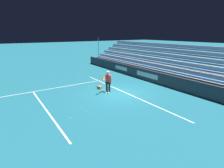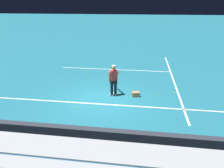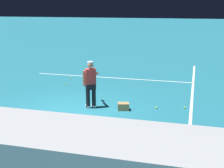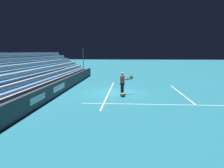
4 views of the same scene
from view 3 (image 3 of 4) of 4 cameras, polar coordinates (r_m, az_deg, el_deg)
ground_plane at (r=11.12m, az=-7.63°, el=-5.09°), size 160.00×160.00×0.00m
court_baseline_white at (r=10.69m, az=-8.66°, el=-5.93°), size 12.00×0.10×0.01m
court_sideline_white at (r=14.14m, az=14.51°, el=-1.21°), size 0.10×12.00×0.01m
court_service_line_white at (r=16.13m, az=-0.12°, el=1.15°), size 8.22×0.10×0.01m
tennis_player at (r=11.27m, az=-3.92°, el=0.01°), size 0.57×1.06×1.71m
ball_box_cardboard at (r=11.20m, az=2.08°, el=-4.13°), size 0.47×0.40×0.26m
tennis_ball_far_right at (r=14.98m, az=-8.33°, el=0.09°), size 0.07×0.07×0.07m
tennis_ball_by_box at (r=11.50m, az=8.15°, el=-4.29°), size 0.07×0.07×0.07m
tennis_ball_toward_net at (r=16.01m, az=-7.55°, el=1.03°), size 0.07×0.07×0.07m
tennis_ball_stray_back at (r=10.64m, az=-15.40°, el=-6.22°), size 0.07×0.07×0.07m
tennis_ball_on_baseline at (r=11.69m, az=13.17°, el=-4.21°), size 0.07×0.07×0.07m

